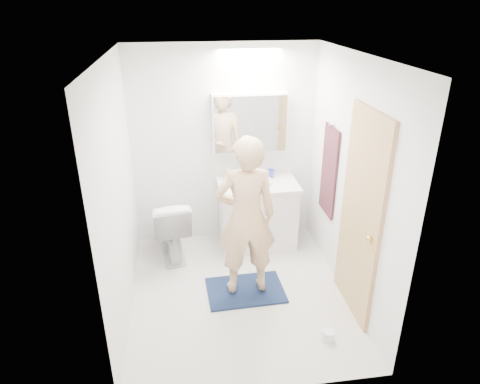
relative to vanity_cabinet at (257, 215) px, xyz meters
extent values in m
plane|color=silver|center=(-0.37, -0.96, -0.39)|extent=(2.50, 2.50, 0.00)
plane|color=white|center=(-0.37, -0.96, 2.01)|extent=(2.50, 2.50, 0.00)
plane|color=white|center=(-0.37, 0.29, 0.81)|extent=(2.50, 0.00, 2.50)
plane|color=white|center=(-0.37, -2.21, 0.81)|extent=(2.50, 0.00, 2.50)
plane|color=white|center=(-1.47, -0.96, 0.81)|extent=(0.00, 2.50, 2.50)
plane|color=white|center=(0.73, -0.96, 0.81)|extent=(0.00, 2.50, 2.50)
cube|color=white|center=(0.00, 0.00, 0.00)|extent=(0.90, 0.55, 0.78)
cube|color=silver|center=(0.00, 0.00, 0.41)|extent=(0.95, 0.58, 0.04)
cylinder|color=silver|center=(0.00, 0.03, 0.45)|extent=(0.36, 0.36, 0.03)
cylinder|color=#B7B7BC|center=(0.00, 0.22, 0.51)|extent=(0.02, 0.02, 0.16)
cube|color=white|center=(-0.07, 0.21, 1.11)|extent=(0.88, 0.14, 0.70)
cube|color=silver|center=(-0.07, 0.13, 1.11)|extent=(0.84, 0.01, 0.66)
imported|color=white|center=(-1.05, -0.11, -0.01)|extent=(0.51, 0.79, 0.76)
cube|color=#152344|center=(-0.30, -0.95, -0.38)|extent=(0.82, 0.58, 0.02)
imported|color=tan|center=(-0.30, -0.95, 0.49)|extent=(0.62, 0.42, 1.66)
cube|color=tan|center=(0.71, -1.31, 0.61)|extent=(0.04, 0.80, 2.00)
sphere|color=gold|center=(0.67, -1.61, 0.56)|extent=(0.06, 0.06, 0.06)
cube|color=#102035|center=(0.71, -0.41, 0.71)|extent=(0.02, 0.42, 1.00)
cylinder|color=silver|center=(0.69, -0.41, 1.23)|extent=(0.07, 0.02, 0.02)
imported|color=tan|center=(-0.34, 0.15, 0.53)|extent=(0.08, 0.08, 0.20)
imported|color=#599CBE|center=(-0.21, 0.18, 0.51)|extent=(0.09, 0.09, 0.16)
imported|color=#4043C1|center=(0.18, 0.16, 0.48)|extent=(0.11, 0.11, 0.10)
cylinder|color=white|center=(0.33, -1.75, -0.34)|extent=(0.11, 0.11, 0.10)
camera|label=1|loc=(-0.88, -4.60, 2.45)|focal=32.11mm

